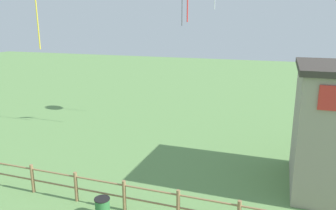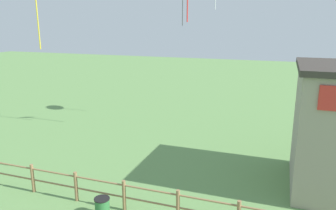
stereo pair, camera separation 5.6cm
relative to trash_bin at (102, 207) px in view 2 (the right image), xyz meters
name	(u,v)px [view 2 (the right image)]	position (x,y,z in m)	size (l,w,h in m)	color
wooden_fence	(150,199)	(1.68, 0.65, 0.33)	(15.38, 0.14, 1.27)	olive
trash_bin	(102,207)	(0.00, 0.00, 0.00)	(0.59, 0.59, 0.76)	#2D6B38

